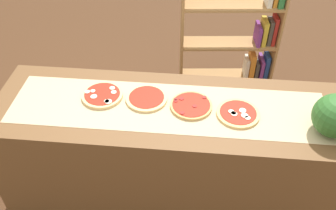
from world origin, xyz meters
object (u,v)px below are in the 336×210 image
(pizza_pepperoni_2, at_px, (191,105))
(pizza_mozzarella_3, at_px, (238,113))
(watermelon, at_px, (335,116))
(pizza_mozzarella_0, at_px, (102,95))
(pizza_plain_1, at_px, (147,98))
(bookshelf, at_px, (241,51))

(pizza_pepperoni_2, relative_size, pizza_mozzarella_3, 1.00)
(pizza_pepperoni_2, xyz_separation_m, watermelon, (0.84, -0.15, 0.12))
(pizza_mozzarella_0, xyz_separation_m, pizza_pepperoni_2, (0.60, -0.05, -0.00))
(pizza_mozzarella_0, height_order, pizza_pepperoni_2, pizza_mozzarella_0)
(pizza_pepperoni_2, bearing_deg, pizza_mozzarella_0, 175.47)
(pizza_plain_1, bearing_deg, pizza_mozzarella_0, 179.91)
(pizza_plain_1, bearing_deg, pizza_pepperoni_2, -8.93)
(pizza_mozzarella_0, bearing_deg, pizza_mozzarella_3, -5.96)
(pizza_pepperoni_2, bearing_deg, pizza_mozzarella_3, -8.79)
(pizza_plain_1, height_order, watermelon, watermelon)
(pizza_mozzarella_0, bearing_deg, pizza_plain_1, -0.09)
(pizza_plain_1, height_order, pizza_mozzarella_3, pizza_mozzarella_3)
(bookshelf, bearing_deg, pizza_plain_1, -124.36)
(pizza_plain_1, xyz_separation_m, pizza_mozzarella_3, (0.60, -0.09, 0.00))
(pizza_mozzarella_3, height_order, watermelon, watermelon)
(pizza_plain_1, height_order, pizza_pepperoni_2, pizza_pepperoni_2)
(pizza_pepperoni_2, height_order, watermelon, watermelon)
(pizza_mozzarella_3, bearing_deg, pizza_mozzarella_0, 174.04)
(watermelon, relative_size, bookshelf, 0.18)
(pizza_pepperoni_2, xyz_separation_m, bookshelf, (0.42, 1.09, -0.26))
(pizza_mozzarella_3, distance_m, bookshelf, 1.17)
(pizza_mozzarella_0, xyz_separation_m, pizza_plain_1, (0.30, -0.00, -0.00))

